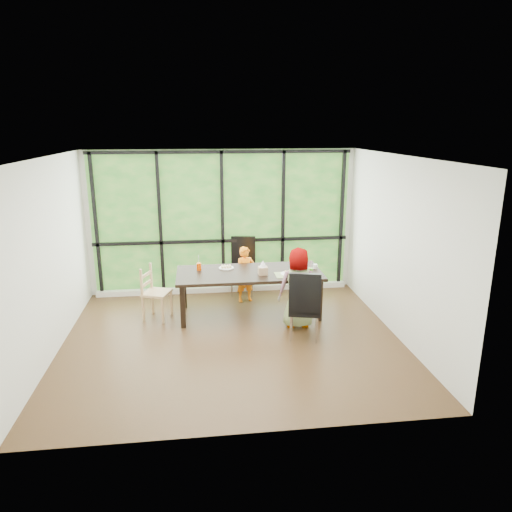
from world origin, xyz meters
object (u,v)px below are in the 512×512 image
at_px(chair_interior_leather, 305,304).
at_px(child_older, 298,288).
at_px(chair_window_leather, 243,267).
at_px(chair_end_beech, 157,293).
at_px(plate_near, 289,274).
at_px(white_mug, 315,266).
at_px(child_toddler, 246,274).
at_px(dining_table, 249,293).
at_px(green_cup, 311,272).
at_px(plate_far, 226,268).
at_px(tissue_box, 263,271).
at_px(orange_cup, 199,267).

bearing_deg(chair_interior_leather, child_older, -74.99).
xyz_separation_m(chair_window_leather, chair_end_beech, (-1.52, -1.01, -0.09)).
bearing_deg(plate_near, white_mug, 28.76).
distance_m(child_toddler, child_older, 1.43).
relative_size(chair_window_leather, chair_end_beech, 1.20).
height_order(dining_table, child_toddler, child_toddler).
height_order(chair_end_beech, green_cup, chair_end_beech).
height_order(chair_window_leather, plate_near, chair_window_leather).
distance_m(plate_far, plate_near, 1.10).
bearing_deg(child_older, plate_far, -35.40).
bearing_deg(chair_interior_leather, green_cup, -95.07).
distance_m(chair_window_leather, chair_interior_leather, 2.16).
relative_size(chair_window_leather, white_mug, 14.64).
bearing_deg(chair_window_leather, child_toddler, -77.26).
relative_size(dining_table, tissue_box, 16.28).
xyz_separation_m(child_older, tissue_box, (-0.51, 0.43, 0.17)).
distance_m(dining_table, green_cup, 1.11).
relative_size(child_toddler, tissue_box, 6.87).
xyz_separation_m(child_older, green_cup, (0.26, 0.30, 0.17)).
bearing_deg(tissue_box, chair_interior_leather, -59.29).
relative_size(plate_far, plate_near, 0.92).
bearing_deg(child_older, dining_table, -37.22).
relative_size(dining_table, child_older, 1.87).
height_order(child_toddler, plate_far, child_toddler).
bearing_deg(chair_end_beech, plate_near, -75.98).
bearing_deg(chair_window_leather, tissue_box, -68.99).
height_order(chair_end_beech, tissue_box, chair_end_beech).
relative_size(chair_window_leather, chair_interior_leather, 1.00).
bearing_deg(white_mug, child_toddler, 153.37).
bearing_deg(child_older, child_toddler, -57.34).
bearing_deg(dining_table, white_mug, 3.14).
xyz_separation_m(chair_end_beech, child_older, (2.25, -0.59, 0.19)).
relative_size(green_cup, white_mug, 1.62).
height_order(child_toddler, tissue_box, child_toddler).
relative_size(chair_window_leather, green_cup, 9.02).
distance_m(green_cup, white_mug, 0.39).
xyz_separation_m(child_older, plate_far, (-1.08, 0.84, 0.11)).
distance_m(child_toddler, green_cup, 1.38).
bearing_deg(chair_end_beech, green_cup, -76.84).
relative_size(chair_window_leather, plate_far, 4.27).
distance_m(chair_interior_leather, tissue_box, 1.04).
height_order(chair_window_leather, child_toddler, chair_window_leather).
bearing_deg(white_mug, chair_interior_leather, -111.40).
bearing_deg(white_mug, tissue_box, -166.59).
xyz_separation_m(child_toddler, white_mug, (1.14, -0.57, 0.28)).
bearing_deg(green_cup, child_older, -131.11).
xyz_separation_m(chair_window_leather, child_toddler, (0.02, -0.38, -0.03)).
height_order(chair_end_beech, orange_cup, chair_end_beech).
relative_size(plate_far, orange_cup, 2.04).
distance_m(child_toddler, orange_cup, 0.99).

